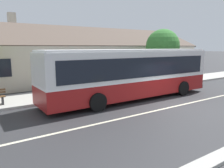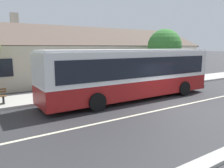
# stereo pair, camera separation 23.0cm
# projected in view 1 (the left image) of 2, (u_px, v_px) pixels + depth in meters

# --- Properties ---
(ground_plane) EXTENTS (300.00, 300.00, 0.00)m
(ground_plane) POSITION_uv_depth(u_px,v_px,m) (178.00, 106.00, 12.69)
(ground_plane) COLOR #2D2D30
(sidewalk_far) EXTENTS (60.00, 3.00, 0.15)m
(sidewalk_far) POSITION_uv_depth(u_px,v_px,m) (118.00, 88.00, 17.58)
(sidewalk_far) COLOR #ADAAA3
(sidewalk_far) RESTS_ON ground
(lane_divider_stripe) EXTENTS (60.00, 0.16, 0.01)m
(lane_divider_stripe) POSITION_uv_depth(u_px,v_px,m) (178.00, 106.00, 12.69)
(lane_divider_stripe) COLOR beige
(lane_divider_stripe) RESTS_ON ground
(community_building) EXTENTS (26.43, 10.45, 6.61)m
(community_building) POSITION_uv_depth(u_px,v_px,m) (84.00, 60.00, 24.79)
(community_building) COLOR beige
(community_building) RESTS_ON ground
(transit_bus) EXTENTS (12.01, 2.81, 3.22)m
(transit_bus) POSITION_uv_depth(u_px,v_px,m) (131.00, 73.00, 14.12)
(transit_bus) COLOR maroon
(transit_bus) RESTS_ON ground
(street_tree_primary) EXTENTS (3.23, 3.23, 5.08)m
(street_tree_primary) POSITION_uv_depth(u_px,v_px,m) (163.00, 47.00, 21.20)
(street_tree_primary) COLOR #4C3828
(street_tree_primary) RESTS_ON ground
(bus_stop_sign) EXTENTS (0.36, 0.07, 2.40)m
(bus_stop_sign) POSITION_uv_depth(u_px,v_px,m) (172.00, 67.00, 19.30)
(bus_stop_sign) COLOR gray
(bus_stop_sign) RESTS_ON sidewalk_far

